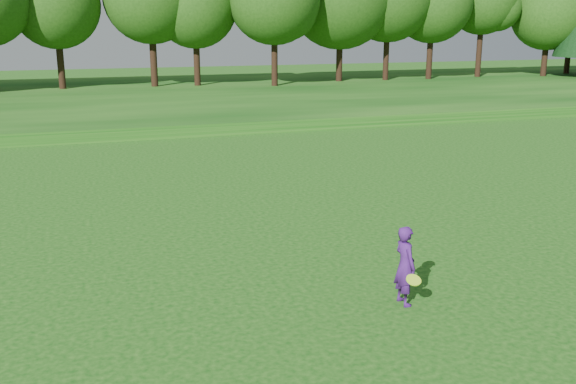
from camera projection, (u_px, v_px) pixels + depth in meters
name	position (u px, v px, depth m)	size (l,w,h in m)	color
ground	(357.00, 294.00, 12.73)	(140.00, 140.00, 0.00)	#0D440D
berm	(151.00, 98.00, 43.85)	(130.00, 30.00, 0.60)	#0D440D
walking_path	(186.00, 134.00, 31.08)	(130.00, 1.60, 0.04)	gray
woman	(405.00, 266.00, 12.12)	(0.44, 0.94, 1.55)	#45186C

